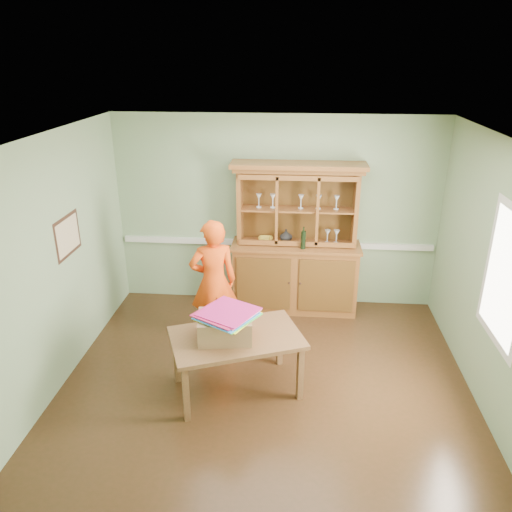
# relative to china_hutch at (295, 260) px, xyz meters

# --- Properties ---
(floor) EXTENTS (4.50, 4.50, 0.00)m
(floor) POSITION_rel_china_hutch_xyz_m (-0.29, -1.76, -0.74)
(floor) COLOR #422715
(floor) RESTS_ON ground
(ceiling) EXTENTS (4.50, 4.50, 0.00)m
(ceiling) POSITION_rel_china_hutch_xyz_m (-0.29, -1.76, 1.96)
(ceiling) COLOR white
(ceiling) RESTS_ON wall_back
(wall_back) EXTENTS (4.50, 0.00, 4.50)m
(wall_back) POSITION_rel_china_hutch_xyz_m (-0.29, 0.24, 0.61)
(wall_back) COLOR gray
(wall_back) RESTS_ON floor
(wall_left) EXTENTS (0.00, 4.00, 4.00)m
(wall_left) POSITION_rel_china_hutch_xyz_m (-2.54, -1.76, 0.61)
(wall_left) COLOR gray
(wall_left) RESTS_ON floor
(wall_right) EXTENTS (0.00, 4.00, 4.00)m
(wall_right) POSITION_rel_china_hutch_xyz_m (1.96, -1.76, 0.61)
(wall_right) COLOR gray
(wall_right) RESTS_ON floor
(wall_front) EXTENTS (4.50, 0.00, 4.50)m
(wall_front) POSITION_rel_china_hutch_xyz_m (-0.29, -3.76, 0.61)
(wall_front) COLOR gray
(wall_front) RESTS_ON floor
(chair_rail) EXTENTS (4.41, 0.05, 0.08)m
(chair_rail) POSITION_rel_china_hutch_xyz_m (-0.29, 0.21, 0.16)
(chair_rail) COLOR silver
(chair_rail) RESTS_ON wall_back
(framed_map) EXTENTS (0.03, 0.60, 0.46)m
(framed_map) POSITION_rel_china_hutch_xyz_m (-2.52, -1.46, 0.81)
(framed_map) COLOR #372016
(framed_map) RESTS_ON wall_left
(window_panel) EXTENTS (0.03, 0.96, 1.36)m
(window_panel) POSITION_rel_china_hutch_xyz_m (1.94, -2.06, 0.76)
(window_panel) COLOR silver
(window_panel) RESTS_ON wall_right
(china_hutch) EXTENTS (1.78, 0.59, 2.10)m
(china_hutch) POSITION_rel_china_hutch_xyz_m (0.00, 0.00, 0.00)
(china_hutch) COLOR #935A27
(china_hutch) RESTS_ON floor
(dining_table) EXTENTS (1.55, 1.25, 0.67)m
(dining_table) POSITION_rel_china_hutch_xyz_m (-0.59, -1.97, -0.14)
(dining_table) COLOR brown
(dining_table) RESTS_ON floor
(cardboard_box) EXTENTS (0.60, 0.51, 0.25)m
(cardboard_box) POSITION_rel_china_hutch_xyz_m (-0.71, -2.01, 0.06)
(cardboard_box) COLOR #926F4B
(cardboard_box) RESTS_ON dining_table
(kite_stack) EXTENTS (0.68, 0.68, 0.05)m
(kite_stack) POSITION_rel_china_hutch_xyz_m (-0.69, -2.02, 0.22)
(kite_stack) COLOR #FFF920
(kite_stack) RESTS_ON cardboard_box
(person) EXTENTS (0.68, 0.55, 1.61)m
(person) POSITION_rel_china_hutch_xyz_m (-1.00, -0.95, 0.07)
(person) COLOR #FB4D0F
(person) RESTS_ON floor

